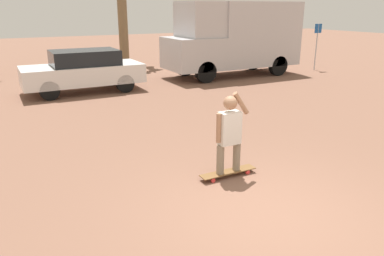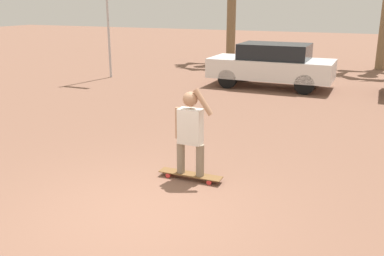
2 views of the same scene
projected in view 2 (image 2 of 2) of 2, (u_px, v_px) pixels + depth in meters
The scene contains 4 objects.
ground_plane at pixel (138, 213), 6.22m from camera, with size 80.00×80.00×0.00m, color brown.
skateboard at pixel (190, 175), 7.39m from camera, with size 1.13×0.23×0.10m.
person_skateboarder at pixel (190, 128), 7.15m from camera, with size 0.68×0.25×1.51m.
parked_car_white at pixel (272, 64), 15.15m from camera, with size 4.31×1.83×1.55m.
Camera 2 is at (2.97, -4.83, 2.96)m, focal length 40.00 mm.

